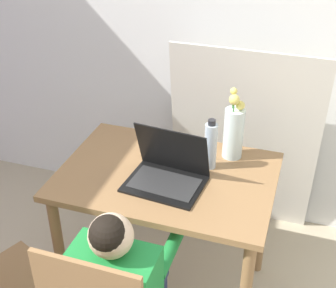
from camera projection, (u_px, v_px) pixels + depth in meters
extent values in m
cube|color=white|center=(260.00, 17.00, 2.42)|extent=(6.40, 0.05, 2.50)
cube|color=olive|center=(167.00, 176.00, 2.11)|extent=(0.97, 0.67, 0.03)
cylinder|color=olive|center=(61.00, 258.00, 2.19)|extent=(0.05, 0.05, 0.71)
cylinder|color=olive|center=(110.00, 188.00, 2.65)|extent=(0.05, 0.05, 0.71)
cylinder|color=olive|center=(263.00, 219.00, 2.42)|extent=(0.05, 0.05, 0.71)
cylinder|color=olive|center=(27.00, 280.00, 2.27)|extent=(0.04, 0.04, 0.40)
cube|color=#1E8438|center=(115.00, 288.00, 1.73)|extent=(0.32, 0.18, 0.35)
sphere|color=beige|center=(111.00, 236.00, 1.59)|extent=(0.16, 0.16, 0.16)
sphere|color=black|center=(109.00, 234.00, 1.57)|extent=(0.14, 0.14, 0.14)
cylinder|color=navy|center=(115.00, 285.00, 1.95)|extent=(0.09, 0.28, 0.09)
cylinder|color=#1E8438|center=(168.00, 254.00, 1.85)|extent=(0.06, 0.24, 0.06)
cylinder|color=#1E8438|center=(105.00, 239.00, 1.93)|extent=(0.06, 0.24, 0.06)
cube|color=black|center=(164.00, 184.00, 2.03)|extent=(0.35, 0.28, 0.01)
cube|color=#2D2D2D|center=(164.00, 183.00, 2.02)|extent=(0.30, 0.20, 0.00)
cube|color=black|center=(172.00, 150.00, 2.03)|extent=(0.33, 0.11, 0.24)
cube|color=#19284C|center=(173.00, 150.00, 2.03)|extent=(0.30, 0.09, 0.21)
cylinder|color=silver|center=(233.00, 133.00, 2.17)|extent=(0.09, 0.09, 0.25)
cylinder|color=#3D7A38|center=(238.00, 127.00, 2.15)|extent=(0.01, 0.01, 0.22)
sphere|color=#EFDB66|center=(240.00, 105.00, 2.09)|extent=(0.04, 0.04, 0.04)
cylinder|color=#3D7A38|center=(232.00, 119.00, 2.15)|extent=(0.01, 0.01, 0.28)
sphere|color=#EFDB66|center=(234.00, 91.00, 2.07)|extent=(0.03, 0.03, 0.03)
cylinder|color=#3D7A38|center=(232.00, 125.00, 2.12)|extent=(0.01, 0.01, 0.26)
sphere|color=#EFDB66|center=(234.00, 100.00, 2.05)|extent=(0.05, 0.05, 0.05)
cylinder|color=silver|center=(210.00, 146.00, 2.09)|extent=(0.06, 0.06, 0.22)
cylinder|color=#262628|center=(212.00, 122.00, 2.03)|extent=(0.03, 0.03, 0.02)
cube|color=silver|center=(243.00, 142.00, 2.66)|extent=(0.83, 0.18, 1.15)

